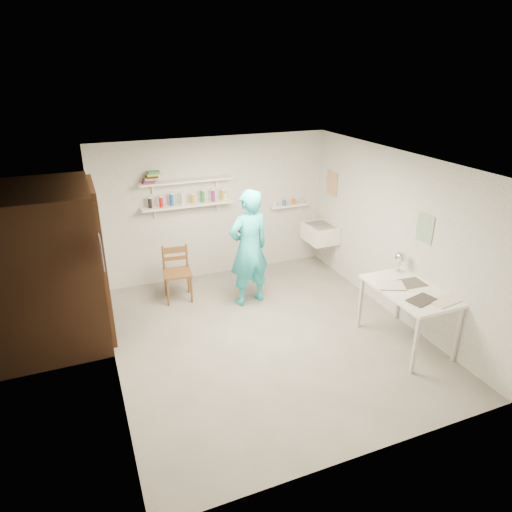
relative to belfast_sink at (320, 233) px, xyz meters
name	(u,v)px	position (x,y,z in m)	size (l,w,h in m)	color
floor	(267,337)	(-1.75, -1.70, -0.71)	(4.00, 4.50, 0.02)	slate
ceiling	(269,162)	(-1.75, -1.70, 1.71)	(4.00, 4.50, 0.02)	silver
wall_back	(215,208)	(-1.75, 0.56, 0.50)	(4.00, 0.02, 2.40)	silver
wall_front	(372,353)	(-1.75, -3.96, 0.50)	(4.00, 0.02, 2.40)	silver
wall_left	(104,283)	(-3.76, -1.70, 0.50)	(0.02, 4.50, 2.40)	silver
wall_right	(396,236)	(0.26, -1.70, 0.50)	(0.02, 4.50, 2.40)	silver
doorway_recess	(101,264)	(-3.74, -0.65, 0.30)	(0.02, 0.90, 2.00)	black
corridor_box	(42,268)	(-4.45, -0.65, 0.35)	(1.40, 1.50, 2.10)	brown
door_lintel	(91,187)	(-3.72, -0.65, 1.35)	(0.06, 1.05, 0.10)	brown
door_jamb_near	(106,278)	(-3.72, -1.15, 0.30)	(0.06, 0.10, 2.00)	brown
door_jamb_far	(99,250)	(-3.72, -0.15, 0.30)	(0.06, 0.10, 2.00)	brown
shelf_lower	(188,205)	(-2.25, 0.43, 0.65)	(1.50, 0.22, 0.03)	white
shelf_upper	(186,181)	(-2.25, 0.43, 1.05)	(1.50, 0.22, 0.03)	white
ledge_shelf	(289,206)	(-0.40, 0.47, 0.42)	(0.70, 0.14, 0.03)	white
poster_left	(102,252)	(-3.74, -1.65, 0.85)	(0.01, 0.28, 0.36)	#334C7F
poster_right_a	(332,183)	(0.24, 0.10, 0.85)	(0.01, 0.34, 0.42)	#995933
poster_right_b	(425,228)	(0.24, -2.25, 0.80)	(0.01, 0.30, 0.38)	#3F724C
belfast_sink	(320,233)	(0.00, 0.00, 0.00)	(0.48, 0.60, 0.30)	white
man	(249,248)	(-1.62, -0.69, 0.21)	(0.67, 0.44, 1.83)	#29BED0
wall_clock	(246,224)	(-1.58, -0.47, 0.52)	(0.33, 0.33, 0.04)	beige
wooden_chair	(177,273)	(-2.62, -0.18, -0.24)	(0.43, 0.41, 0.91)	brown
work_table	(406,316)	(-0.11, -2.53, -0.29)	(0.73, 1.22, 0.81)	white
desk_lamp	(401,257)	(0.09, -2.04, 0.33)	(0.15, 0.15, 0.15)	silver
spray_cans	(187,199)	(-2.25, 0.43, 0.75)	(1.29, 0.06, 0.17)	black
book_stack	(151,178)	(-2.80, 0.43, 1.15)	(0.28, 0.14, 0.17)	red
ledge_pots	(289,202)	(-0.40, 0.47, 0.48)	(0.48, 0.07, 0.09)	silver
papers	(410,288)	(-0.11, -2.53, 0.12)	(0.30, 0.22, 0.02)	silver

